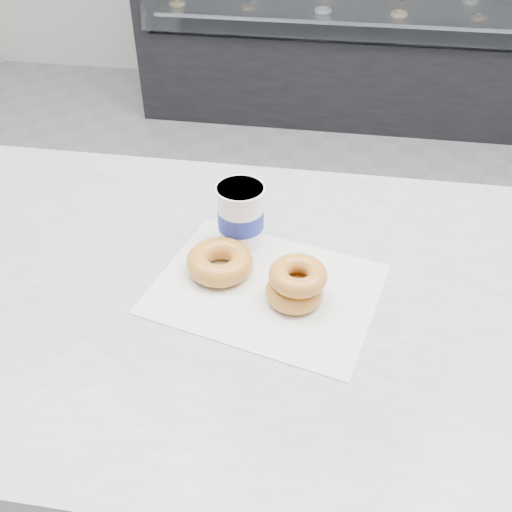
{
  "coord_description": "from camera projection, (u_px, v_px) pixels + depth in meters",
  "views": [
    {
      "loc": [
        -0.05,
        -1.25,
        1.51
      ],
      "look_at": [
        -0.17,
        -0.54,
        0.92
      ],
      "focal_mm": 40.0,
      "sensor_mm": 36.0,
      "label": 1
    }
  ],
  "objects": [
    {
      "name": "counter",
      "position": [
        332.0,
        461.0,
        1.16
      ],
      "size": [
        3.06,
        0.76,
        0.9
      ],
      "color": "#333335",
      "rests_on": "ground"
    },
    {
      "name": "donut_stack",
      "position": [
        296.0,
        284.0,
        0.86
      ],
      "size": [
        0.12,
        0.12,
        0.06
      ],
      "color": "gold",
      "rests_on": "wax_paper"
    },
    {
      "name": "coffee_cup",
      "position": [
        241.0,
        215.0,
        0.96
      ],
      "size": [
        0.09,
        0.09,
        0.11
      ],
      "rotation": [
        0.0,
        0.0,
        -0.11
      ],
      "color": "white",
      "rests_on": "counter"
    },
    {
      "name": "wax_paper",
      "position": [
        266.0,
        289.0,
        0.9
      ],
      "size": [
        0.39,
        0.33,
        0.0
      ],
      "primitive_type": "cube",
      "rotation": [
        0.0,
        0.0,
        -0.24
      ],
      "color": "silver",
      "rests_on": "counter"
    },
    {
      "name": "donut_single",
      "position": [
        220.0,
        262.0,
        0.92
      ],
      "size": [
        0.13,
        0.13,
        0.04
      ],
      "primitive_type": "torus",
      "rotation": [
        0.0,
        0.0,
        -0.21
      ],
      "color": "gold",
      "rests_on": "wax_paper"
    },
    {
      "name": "display_case",
      "position": [
        359.0,
        24.0,
        3.21
      ],
      "size": [
        2.4,
        0.74,
        1.25
      ],
      "color": "black",
      "rests_on": "ground"
    },
    {
      "name": "ground",
      "position": [
        331.0,
        374.0,
        1.9
      ],
      "size": [
        5.0,
        5.0,
        0.0
      ],
      "primitive_type": "plane",
      "color": "gray",
      "rests_on": "ground"
    }
  ]
}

